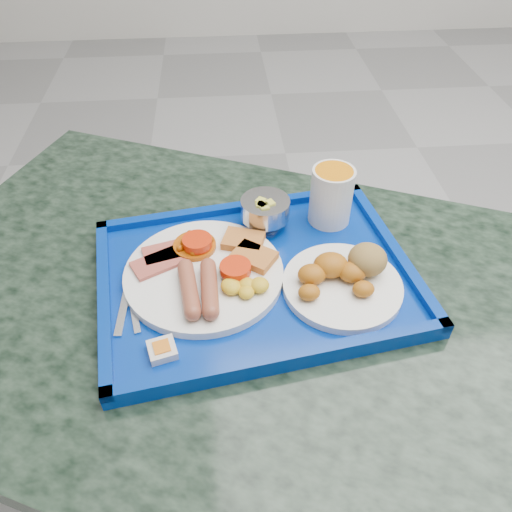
{
  "coord_description": "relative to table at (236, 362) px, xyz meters",
  "views": [
    {
      "loc": [
        -0.99,
        -0.8,
        1.3
      ],
      "look_at": [
        -0.94,
        -0.22,
        0.76
      ],
      "focal_mm": 35.0,
      "sensor_mm": 36.0,
      "label": 1
    }
  ],
  "objects": [
    {
      "name": "fruit_bowl",
      "position": [
        0.07,
        0.15,
        0.24
      ],
      "size": [
        0.09,
        0.09,
        0.06
      ],
      "color": "#ACADAF",
      "rests_on": "tray"
    },
    {
      "name": "main_plate",
      "position": [
        -0.04,
        0.03,
        0.21
      ],
      "size": [
        0.26,
        0.26,
        0.04
      ],
      "rotation": [
        0.0,
        0.0,
        -0.02
      ],
      "color": "white",
      "rests_on": "tray"
    },
    {
      "name": "bread_plate",
      "position": [
        0.18,
        -0.01,
        0.22
      ],
      "size": [
        0.19,
        0.19,
        0.06
      ],
      "rotation": [
        0.0,
        0.0,
        0.24
      ],
      "color": "white",
      "rests_on": "tray"
    },
    {
      "name": "table",
      "position": [
        0.0,
        0.0,
        0.0
      ],
      "size": [
        1.34,
        1.14,
        0.71
      ],
      "rotation": [
        0.0,
        0.0,
        -0.41
      ],
      "color": "slate",
      "rests_on": "floor"
    },
    {
      "name": "tray",
      "position": [
        0.04,
        0.03,
        0.19
      ],
      "size": [
        0.55,
        0.44,
        0.03
      ],
      "rotation": [
        0.0,
        0.0,
        0.16
      ],
      "color": "#032B91",
      "rests_on": "table"
    },
    {
      "name": "juice_cup",
      "position": [
        0.18,
        0.16,
        0.25
      ],
      "size": [
        0.08,
        0.08,
        0.11
      ],
      "color": "silver",
      "rests_on": "tray"
    },
    {
      "name": "jam_packet",
      "position": [
        -0.1,
        -0.12,
        0.21
      ],
      "size": [
        0.05,
        0.05,
        0.02
      ],
      "rotation": [
        0.0,
        0.0,
        0.27
      ],
      "color": "silver",
      "rests_on": "tray"
    },
    {
      "name": "spoon",
      "position": [
        -0.14,
        0.04,
        0.2
      ],
      "size": [
        0.05,
        0.16,
        0.01
      ],
      "rotation": [
        0.0,
        0.0,
        0.23
      ],
      "color": "#ACADAF",
      "rests_on": "tray"
    },
    {
      "name": "knife",
      "position": [
        -0.17,
        0.0,
        0.2
      ],
      "size": [
        0.02,
        0.17,
        0.0
      ],
      "primitive_type": "cube",
      "rotation": [
        0.0,
        0.0,
        -0.05
      ],
      "color": "#ACADAF",
      "rests_on": "tray"
    }
  ]
}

